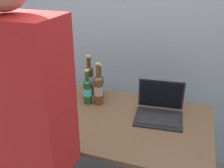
% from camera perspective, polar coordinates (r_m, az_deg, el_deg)
% --- Properties ---
extents(desk, '(1.33, 0.79, 0.75)m').
position_cam_1_polar(desk, '(1.83, -0.35, -10.70)').
color(desk, brown).
rests_on(desk, ground).
extents(laptop, '(0.34, 0.31, 0.23)m').
position_cam_1_polar(laptop, '(1.78, 10.43, -5.50)').
color(laptop, black).
rests_on(laptop, desk).
extents(beer_bottle_dark, '(0.06, 0.06, 0.27)m').
position_cam_1_polar(beer_bottle_dark, '(1.89, -5.43, -1.41)').
color(beer_bottle_dark, '#1E5123').
rests_on(beer_bottle_dark, desk).
extents(beer_bottle_amber, '(0.07, 0.07, 0.27)m').
position_cam_1_polar(beer_bottle_amber, '(1.97, -2.75, -0.22)').
color(beer_bottle_amber, '#333333').
rests_on(beer_bottle_amber, desk).
extents(beer_bottle_brown, '(0.07, 0.07, 0.32)m').
position_cam_1_polar(beer_bottle_brown, '(1.87, -3.03, -1.08)').
color(beer_bottle_brown, brown).
rests_on(beer_bottle_brown, desk).
extents(beer_bottle_green, '(0.07, 0.07, 0.32)m').
position_cam_1_polar(beer_bottle_green, '(2.01, -5.02, 1.10)').
color(beer_bottle_green, '#472B14').
rests_on(beer_bottle_green, desk).
extents(person_figure, '(0.41, 0.29, 1.77)m').
position_cam_1_polar(person_figure, '(1.27, -17.88, -14.55)').
color(person_figure, '#2D3347').
rests_on(person_figure, ground).
extents(coffee_mug, '(0.10, 0.07, 0.08)m').
position_cam_1_polar(coffee_mug, '(1.68, -15.59, -8.41)').
color(coffee_mug, '#BF4C33').
rests_on(coffee_mug, desk).
extents(back_wall, '(6.00, 0.10, 2.60)m').
position_cam_1_polar(back_wall, '(2.25, 6.10, 14.74)').
color(back_wall, '#99A3AD').
rests_on(back_wall, ground).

